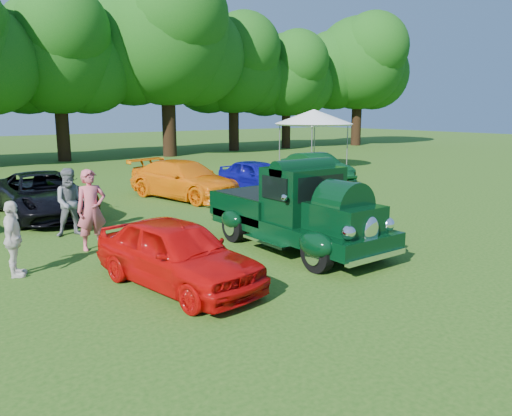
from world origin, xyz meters
TOP-DOWN VIEW (x-y plane):
  - ground at (0.00, 0.00)m, footprint 120.00×120.00m
  - hero_pickup at (0.98, 0.87)m, footprint 2.33×5.01m
  - red_convertible at (-2.54, 0.15)m, footprint 2.12×3.96m
  - back_car_black at (-2.91, 8.12)m, footprint 2.32×4.94m
  - back_car_orange at (2.10, 8.40)m, footprint 3.06×5.11m
  - back_car_blue at (5.08, 7.85)m, footprint 1.76×3.88m
  - back_car_green at (8.95, 8.56)m, footprint 1.77×4.05m
  - spectator_pink at (-2.96, 3.58)m, footprint 0.71×0.48m
  - spectator_grey at (-2.95, 5.18)m, footprint 0.99×0.84m
  - spectator_white at (-4.86, 2.56)m, footprint 0.63×0.96m
  - canopy_tent at (12.57, 12.71)m, footprint 4.35×4.35m

SIDE VIEW (x-z plane):
  - ground at x=0.00m, z-range 0.00..0.00m
  - red_convertible at x=-2.54m, z-range 0.00..1.28m
  - back_car_blue at x=5.08m, z-range 0.00..1.29m
  - back_car_green at x=8.95m, z-range 0.00..1.30m
  - back_car_black at x=-2.91m, z-range 0.00..1.37m
  - back_car_orange at x=2.10m, z-range 0.00..1.39m
  - spectator_white at x=-4.86m, z-range 0.00..1.52m
  - hero_pickup at x=0.98m, z-range -0.13..1.83m
  - spectator_grey at x=-2.95m, z-range 0.00..1.78m
  - spectator_pink at x=-2.96m, z-range 0.00..1.90m
  - canopy_tent at x=12.57m, z-range 1.20..4.45m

